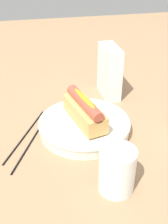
# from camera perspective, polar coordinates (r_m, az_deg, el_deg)

# --- Properties ---
(ground_plane) EXTENTS (2.40, 2.40, 0.00)m
(ground_plane) POSITION_cam_1_polar(r_m,az_deg,el_deg) (0.68, -1.51, -4.11)
(ground_plane) COLOR #9E7A56
(serving_bowl) EXTENTS (0.23, 0.23, 0.03)m
(serving_bowl) POSITION_cam_1_polar(r_m,az_deg,el_deg) (0.67, 0.00, -2.52)
(serving_bowl) COLOR silver
(serving_bowl) RESTS_ON ground_plane
(hotdog_front) EXTENTS (0.16, 0.08, 0.06)m
(hotdog_front) POSITION_cam_1_polar(r_m,az_deg,el_deg) (0.65, 0.00, 0.59)
(hotdog_front) COLOR tan
(hotdog_front) RESTS_ON serving_bowl
(water_glass) EXTENTS (0.07, 0.07, 0.09)m
(water_glass) POSITION_cam_1_polar(r_m,az_deg,el_deg) (0.52, 6.84, -12.13)
(water_glass) COLOR white
(water_glass) RESTS_ON ground_plane
(napkin_box) EXTENTS (0.11, 0.05, 0.15)m
(napkin_box) POSITION_cam_1_polar(r_m,az_deg,el_deg) (0.82, 5.33, 8.41)
(napkin_box) COLOR white
(napkin_box) RESTS_ON ground_plane
(chopstick_near) EXTENTS (0.20, 0.10, 0.01)m
(chopstick_near) POSITION_cam_1_polar(r_m,az_deg,el_deg) (0.66, -10.94, -5.98)
(chopstick_near) COLOR black
(chopstick_near) RESTS_ON ground_plane
(chopstick_far) EXTENTS (0.20, 0.11, 0.01)m
(chopstick_far) POSITION_cam_1_polar(r_m,az_deg,el_deg) (0.68, -12.11, -4.58)
(chopstick_far) COLOR black
(chopstick_far) RESTS_ON ground_plane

